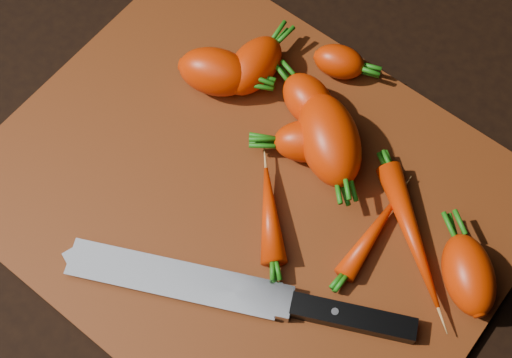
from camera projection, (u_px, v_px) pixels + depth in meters
The scene contains 13 objects.
ground at pixel (250, 201), 0.72m from camera, with size 2.00×2.00×0.01m, color black.
cutting_board at pixel (250, 196), 0.71m from camera, with size 0.50×0.40×0.01m, color #692C0E.
carrot_0 at pixel (216, 72), 0.73m from camera, with size 0.08×0.05×0.05m, color red.
carrot_1 at pixel (308, 100), 0.72m from camera, with size 0.06×0.04×0.04m, color red.
carrot_2 at pixel (329, 140), 0.69m from camera, with size 0.10×0.06×0.06m, color red.
carrot_3 at pixel (254, 66), 0.74m from camera, with size 0.08×0.04×0.04m, color red.
carrot_4 at pixel (308, 141), 0.70m from camera, with size 0.07×0.04×0.04m, color red.
carrot_5 at pixel (339, 62), 0.74m from camera, with size 0.05×0.04×0.04m, color red.
carrot_6 at pixel (469, 275), 0.64m from camera, with size 0.08×0.05×0.05m, color red.
carrot_7 at pixel (372, 234), 0.67m from camera, with size 0.10×0.02×0.02m, color red.
carrot_8 at pixel (412, 235), 0.67m from camera, with size 0.14×0.03×0.03m, color red.
carrot_9 at pixel (270, 214), 0.68m from camera, with size 0.10×0.03×0.03m, color red.
knife at pixel (193, 283), 0.65m from camera, with size 0.31×0.17×0.02m.
Camera 1 is at (0.18, -0.22, 0.65)m, focal length 50.00 mm.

